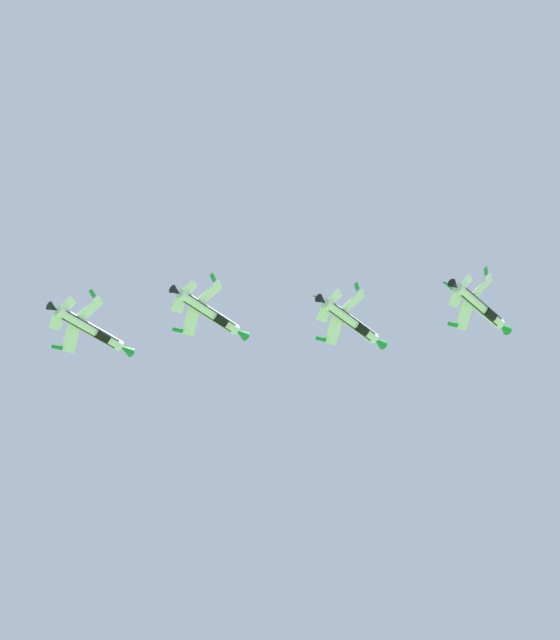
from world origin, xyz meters
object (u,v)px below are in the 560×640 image
object	(u,v)px
fighter_jet_left_wing	(480,307)
fighter_jet_left_outer	(210,313)
fighter_jet_right_wing	(351,322)
fighter_jet_right_outer	(91,329)

from	to	relation	value
fighter_jet_left_wing	fighter_jet_left_outer	xyz separation A→B (m)	(-39.54, -10.27, -0.69)
fighter_jet_right_wing	fighter_jet_right_outer	xyz separation A→B (m)	(-37.51, -10.59, -1.60)
fighter_jet_left_wing	fighter_jet_left_outer	distance (m)	40.86
fighter_jet_left_wing	fighter_jet_left_outer	size ratio (longest dim) A/B	1.00
fighter_jet_left_wing	fighter_jet_left_outer	world-z (taller)	fighter_jet_left_wing
fighter_jet_left_wing	fighter_jet_right_wing	xyz separation A→B (m)	(-19.01, -4.33, -2.14)
fighter_jet_right_outer	fighter_jet_left_wing	bearing A→B (deg)	40.49
fighter_jet_left_outer	fighter_jet_right_wing	bearing A→B (deg)	41.84
fighter_jet_left_outer	fighter_jet_right_outer	xyz separation A→B (m)	(-16.98, -4.65, -3.05)
fighter_jet_right_wing	fighter_jet_left_wing	bearing A→B (deg)	38.54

